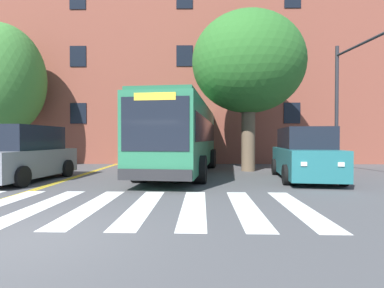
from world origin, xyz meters
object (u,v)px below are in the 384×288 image
at_px(city_bus, 183,136).
at_px(car_tan_behind_bus, 197,150).
at_px(street_tree_curbside_large, 249,64).
at_px(street_tree_curbside_small, 2,79).
at_px(car_grey_near_lane, 24,155).
at_px(traffic_light_near_corner, 363,80).
at_px(car_teal_far_lane, 304,155).

bearing_deg(city_bus, car_tan_behind_bus, 85.31).
height_order(city_bus, street_tree_curbside_large, street_tree_curbside_large).
xyz_separation_m(street_tree_curbside_large, street_tree_curbside_small, (-14.31, 1.70, -0.44)).
xyz_separation_m(car_tan_behind_bus, street_tree_curbside_small, (-11.60, -5.96, 4.38)).
xyz_separation_m(car_grey_near_lane, traffic_light_near_corner, (13.68, 0.25, 3.03)).
height_order(car_tan_behind_bus, street_tree_curbside_small, street_tree_curbside_small).
distance_m(car_tan_behind_bus, street_tree_curbside_large, 9.45).
bearing_deg(traffic_light_near_corner, street_tree_curbside_small, 163.50).
xyz_separation_m(city_bus, traffic_light_near_corner, (7.38, -2.82, 2.25)).
distance_m(car_teal_far_lane, street_tree_curbside_large, 6.02).
bearing_deg(car_grey_near_lane, car_tan_behind_bus, 58.95).
bearing_deg(street_tree_curbside_small, city_bus, -13.38).
distance_m(car_tan_behind_bus, street_tree_curbside_small, 13.76).
relative_size(car_grey_near_lane, street_tree_curbside_large, 0.60).
height_order(street_tree_curbside_large, street_tree_curbside_small, street_tree_curbside_small).
relative_size(car_grey_near_lane, car_teal_far_lane, 0.95).
relative_size(car_teal_far_lane, car_tan_behind_bus, 1.39).
bearing_deg(car_teal_far_lane, traffic_light_near_corner, -8.18).
bearing_deg(car_grey_near_lane, car_teal_far_lane, 2.84).
height_order(traffic_light_near_corner, street_tree_curbside_large, street_tree_curbside_large).
height_order(car_tan_behind_bus, street_tree_curbside_large, street_tree_curbside_large).
distance_m(city_bus, car_teal_far_lane, 5.80).
xyz_separation_m(city_bus, car_teal_far_lane, (5.17, -2.51, -0.81)).
bearing_deg(street_tree_curbside_small, street_tree_curbside_large, -6.77).
bearing_deg(street_tree_curbside_large, street_tree_curbside_small, 173.23).
distance_m(city_bus, street_tree_curbside_small, 11.70).
bearing_deg(city_bus, car_teal_far_lane, -25.86).
bearing_deg(car_grey_near_lane, city_bus, 26.01).
distance_m(city_bus, traffic_light_near_corner, 8.21).
bearing_deg(city_bus, street_tree_curbside_large, 14.64).
xyz_separation_m(car_teal_far_lane, street_tree_curbside_small, (-16.06, 5.10, 4.21)).
relative_size(city_bus, car_tan_behind_bus, 3.01).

